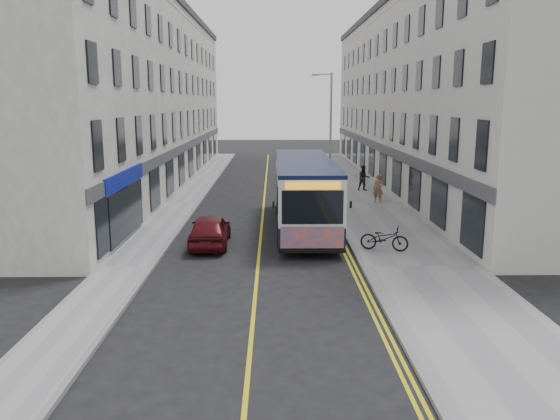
{
  "coord_description": "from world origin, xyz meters",
  "views": [
    {
      "loc": [
        0.61,
        -20.93,
        6.21
      ],
      "look_at": [
        0.89,
        2.25,
        1.6
      ],
      "focal_mm": 35.0,
      "sensor_mm": 36.0,
      "label": 1
    }
  ],
  "objects_px": {
    "streetlamp": "(329,131)",
    "pedestrian_near": "(378,189)",
    "city_bus": "(304,191)",
    "car_maroon": "(210,230)",
    "bicycle": "(384,238)",
    "car_white": "(291,169)",
    "pedestrian_far": "(364,178)"
  },
  "relations": [
    {
      "from": "streetlamp",
      "to": "car_white",
      "type": "xyz_separation_m",
      "value": [
        -2.07,
        10.98,
        -3.76
      ]
    },
    {
      "from": "car_white",
      "to": "car_maroon",
      "type": "relative_size",
      "value": 0.92
    },
    {
      "from": "bicycle",
      "to": "car_white",
      "type": "bearing_deg",
      "value": 24.15
    },
    {
      "from": "city_bus",
      "to": "car_maroon",
      "type": "relative_size",
      "value": 2.85
    },
    {
      "from": "city_bus",
      "to": "bicycle",
      "type": "xyz_separation_m",
      "value": [
        3.09,
        -4.71,
        -1.23
      ]
    },
    {
      "from": "car_maroon",
      "to": "city_bus",
      "type": "bearing_deg",
      "value": -142.66
    },
    {
      "from": "pedestrian_far",
      "to": "bicycle",
      "type": "bearing_deg",
      "value": -102.94
    },
    {
      "from": "bicycle",
      "to": "car_white",
      "type": "distance_m",
      "value": 24.17
    },
    {
      "from": "pedestrian_near",
      "to": "car_white",
      "type": "relative_size",
      "value": 0.46
    },
    {
      "from": "bicycle",
      "to": "pedestrian_far",
      "type": "distance_m",
      "value": 15.69
    },
    {
      "from": "city_bus",
      "to": "pedestrian_far",
      "type": "relative_size",
      "value": 6.7
    },
    {
      "from": "pedestrian_near",
      "to": "car_white",
      "type": "bearing_deg",
      "value": 128.84
    },
    {
      "from": "city_bus",
      "to": "car_maroon",
      "type": "xyz_separation_m",
      "value": [
        -4.31,
        -3.39,
        -1.17
      ]
    },
    {
      "from": "pedestrian_near",
      "to": "bicycle",
      "type": "bearing_deg",
      "value": -81.27
    },
    {
      "from": "bicycle",
      "to": "pedestrian_near",
      "type": "xyz_separation_m",
      "value": [
        1.81,
        10.95,
        0.34
      ]
    },
    {
      "from": "streetlamp",
      "to": "car_maroon",
      "type": "xyz_separation_m",
      "value": [
        -6.35,
        -11.66,
        -3.68
      ]
    },
    {
      "from": "city_bus",
      "to": "pedestrian_far",
      "type": "bearing_deg",
      "value": 66.32
    },
    {
      "from": "car_maroon",
      "to": "pedestrian_far",
      "type": "bearing_deg",
      "value": -123.33
    },
    {
      "from": "pedestrian_near",
      "to": "pedestrian_far",
      "type": "height_order",
      "value": "pedestrian_far"
    },
    {
      "from": "pedestrian_near",
      "to": "car_maroon",
      "type": "xyz_separation_m",
      "value": [
        -9.21,
        -9.63,
        -0.28
      ]
    },
    {
      "from": "pedestrian_far",
      "to": "car_white",
      "type": "height_order",
      "value": "pedestrian_far"
    },
    {
      "from": "pedestrian_near",
      "to": "city_bus",
      "type": "bearing_deg",
      "value": -110.03
    },
    {
      "from": "bicycle",
      "to": "pedestrian_far",
      "type": "relative_size",
      "value": 1.13
    },
    {
      "from": "bicycle",
      "to": "city_bus",
      "type": "bearing_deg",
      "value": 50.02
    },
    {
      "from": "pedestrian_near",
      "to": "car_maroon",
      "type": "height_order",
      "value": "pedestrian_near"
    },
    {
      "from": "pedestrian_far",
      "to": "car_maroon",
      "type": "height_order",
      "value": "pedestrian_far"
    },
    {
      "from": "city_bus",
      "to": "car_white",
      "type": "height_order",
      "value": "city_bus"
    },
    {
      "from": "city_bus",
      "to": "bicycle",
      "type": "height_order",
      "value": "city_bus"
    },
    {
      "from": "car_white",
      "to": "pedestrian_near",
      "type": "bearing_deg",
      "value": -73.19
    },
    {
      "from": "streetlamp",
      "to": "pedestrian_near",
      "type": "bearing_deg",
      "value": -35.42
    },
    {
      "from": "streetlamp",
      "to": "pedestrian_near",
      "type": "distance_m",
      "value": 4.88
    },
    {
      "from": "city_bus",
      "to": "car_white",
      "type": "distance_m",
      "value": 19.3
    }
  ]
}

